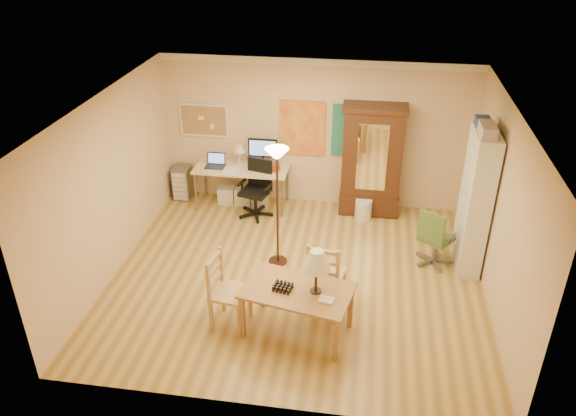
# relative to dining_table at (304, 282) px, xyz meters

# --- Properties ---
(floor) EXTENTS (5.50, 5.50, 0.00)m
(floor) POSITION_rel_dining_table_xyz_m (-0.26, 1.21, -0.81)
(floor) COLOR olive
(floor) RESTS_ON ground
(crown_molding) EXTENTS (5.50, 0.08, 0.12)m
(crown_molding) POSITION_rel_dining_table_xyz_m (-0.26, 3.67, 1.83)
(crown_molding) COLOR white
(crown_molding) RESTS_ON floor
(corkboard) EXTENTS (0.90, 0.04, 0.62)m
(corkboard) POSITION_rel_dining_table_xyz_m (-2.31, 3.68, 0.69)
(corkboard) COLOR tan
(corkboard) RESTS_ON floor
(art_panel_left) EXTENTS (0.80, 0.04, 1.00)m
(art_panel_left) POSITION_rel_dining_table_xyz_m (-0.51, 3.68, 0.64)
(art_panel_left) COLOR yellow
(art_panel_left) RESTS_ON floor
(art_panel_right) EXTENTS (0.75, 0.04, 0.95)m
(art_panel_right) POSITION_rel_dining_table_xyz_m (0.39, 3.68, 0.64)
(art_panel_right) COLOR teal
(art_panel_right) RESTS_ON floor
(dining_table) EXTENTS (1.51, 1.09, 1.29)m
(dining_table) POSITION_rel_dining_table_xyz_m (0.00, 0.00, 0.00)
(dining_table) COLOR olive
(dining_table) RESTS_ON floor
(ladder_chair_back) EXTENTS (0.56, 0.54, 1.03)m
(ladder_chair_back) POSITION_rel_dining_table_xyz_m (0.22, 0.63, -0.33)
(ladder_chair_back) COLOR #AD7D4F
(ladder_chair_back) RESTS_ON floor
(ladder_chair_left) EXTENTS (0.52, 0.54, 1.04)m
(ladder_chair_left) POSITION_rel_dining_table_xyz_m (-1.01, 0.06, -0.33)
(ladder_chair_left) COLOR #AD7D4F
(ladder_chair_left) RESTS_ON floor
(torchiere_lamp) EXTENTS (0.35, 0.35, 1.92)m
(torchiere_lamp) POSITION_rel_dining_table_xyz_m (-0.60, 1.57, 0.73)
(torchiere_lamp) COLOR #3A2117
(torchiere_lamp) RESTS_ON floor
(computer_desk) EXTENTS (1.69, 0.74, 1.28)m
(computer_desk) POSITION_rel_dining_table_xyz_m (-1.53, 3.37, -0.35)
(computer_desk) COLOR beige
(computer_desk) RESTS_ON floor
(office_chair_black) EXTENTS (0.64, 0.64, 1.03)m
(office_chair_black) POSITION_rel_dining_table_xyz_m (-1.24, 3.01, -0.54)
(office_chair_black) COLOR black
(office_chair_black) RESTS_ON floor
(office_chair_green) EXTENTS (0.61, 0.61, 0.96)m
(office_chair_green) POSITION_rel_dining_table_xyz_m (1.79, 1.89, -0.56)
(office_chair_green) COLOR slate
(office_chair_green) RESTS_ON floor
(drawer_cart) EXTENTS (0.31, 0.38, 0.63)m
(drawer_cart) POSITION_rel_dining_table_xyz_m (-2.75, 3.47, -0.50)
(drawer_cart) COLOR slate
(drawer_cart) RESTS_ON floor
(armoire) EXTENTS (1.09, 0.52, 2.01)m
(armoire) POSITION_rel_dining_table_xyz_m (0.75, 3.45, 0.06)
(armoire) COLOR #39210F
(armoire) RESTS_ON floor
(bookshelf) EXTENTS (0.33, 0.88, 2.19)m
(bookshelf) POSITION_rel_dining_table_xyz_m (2.29, 1.96, 0.28)
(bookshelf) COLOR white
(bookshelf) RESTS_ON floor
(wastebin) EXTENTS (0.30, 0.30, 0.37)m
(wastebin) POSITION_rel_dining_table_xyz_m (0.67, 3.14, -0.63)
(wastebin) COLOR silver
(wastebin) RESTS_ON floor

